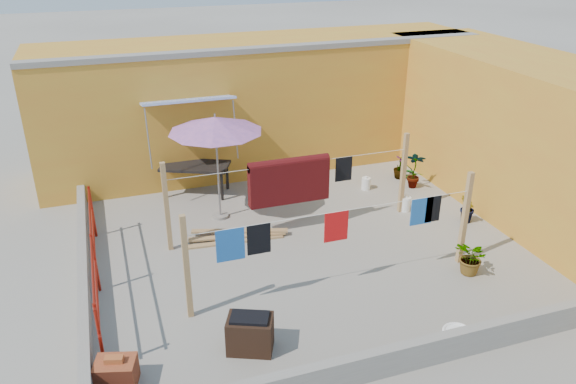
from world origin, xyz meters
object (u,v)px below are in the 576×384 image
object	(u,v)px
brazier	(250,333)
white_basin	(458,333)
plant_back_a	(271,179)
patio_umbrella	(215,125)
brick_stack	(116,373)
water_jug_b	(366,183)
green_hose	(407,174)
outdoor_table	(195,168)
water_jug_a	(405,204)

from	to	relation	value
brazier	white_basin	size ratio (longest dim) A/B	1.68
brazier	plant_back_a	xyz separation A→B (m)	(1.92, 5.10, 0.07)
patio_umbrella	brick_stack	size ratio (longest dim) A/B	3.89
water_jug_b	plant_back_a	distance (m)	2.27
white_basin	plant_back_a	distance (m)	5.94
white_basin	green_hose	xyz separation A→B (m)	(2.43, 5.76, -0.01)
white_basin	plant_back_a	bearing A→B (deg)	101.03
outdoor_table	brick_stack	world-z (taller)	outdoor_table
outdoor_table	water_jug_a	xyz separation A→B (m)	(4.17, -2.39, -0.49)
water_jug_a	water_jug_b	bearing A→B (deg)	103.56
water_jug_a	brazier	bearing A→B (deg)	-143.50
water_jug_a	plant_back_a	distance (m)	3.11
patio_umbrella	outdoor_table	distance (m)	1.99
water_jug_b	green_hose	xyz separation A→B (m)	(1.37, 0.45, -0.12)
brick_stack	water_jug_b	world-z (taller)	brick_stack
brick_stack	green_hose	world-z (taller)	brick_stack
brazier	water_jug_a	xyz separation A→B (m)	(4.43, 3.28, -0.12)
green_hose	plant_back_a	size ratio (longest dim) A/B	0.64
water_jug_a	outdoor_table	bearing A→B (deg)	150.20
water_jug_b	brick_stack	bearing A→B (deg)	-142.07
brazier	green_hose	distance (m)	7.45
green_hose	brazier	bearing A→B (deg)	-137.45
white_basin	water_jug_b	world-z (taller)	water_jug_b
outdoor_table	brazier	world-z (taller)	outdoor_table
brazier	plant_back_a	bearing A→B (deg)	69.35
outdoor_table	plant_back_a	size ratio (longest dim) A/B	2.38
brazier	water_jug_b	bearing A→B (deg)	48.05
brazier	green_hose	world-z (taller)	brazier
patio_umbrella	water_jug_a	xyz separation A→B (m)	(3.92, -1.01, -1.90)
brick_stack	water_jug_a	size ratio (longest dim) A/B	1.68
outdoor_table	water_jug_a	bearing A→B (deg)	-29.80
brick_stack	green_hose	size ratio (longest dim) A/B	1.35
water_jug_b	plant_back_a	bearing A→B (deg)	166.76
water_jug_a	green_hose	xyz separation A→B (m)	(1.05, 1.76, -0.13)
water_jug_a	plant_back_a	xyz separation A→B (m)	(-2.51, 1.82, 0.20)
outdoor_table	brazier	xyz separation A→B (m)	(-0.26, -5.67, -0.36)
water_jug_b	water_jug_a	bearing A→B (deg)	-76.44
plant_back_a	white_basin	bearing A→B (deg)	-78.97
patio_umbrella	water_jug_b	world-z (taller)	patio_umbrella
brazier	water_jug_a	world-z (taller)	brazier
outdoor_table	water_jug_b	xyz separation A→B (m)	(3.85, -1.08, -0.50)
outdoor_table	brick_stack	size ratio (longest dim) A/B	2.75
water_jug_a	green_hose	bearing A→B (deg)	59.06
patio_umbrella	plant_back_a	xyz separation A→B (m)	(1.40, 0.81, -1.71)
outdoor_table	water_jug_a	distance (m)	4.83
outdoor_table	white_basin	distance (m)	7.00
water_jug_b	plant_back_a	world-z (taller)	plant_back_a
outdoor_table	plant_back_a	xyz separation A→B (m)	(1.66, -0.57, -0.29)
white_basin	brazier	bearing A→B (deg)	166.71
water_jug_b	green_hose	bearing A→B (deg)	18.34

